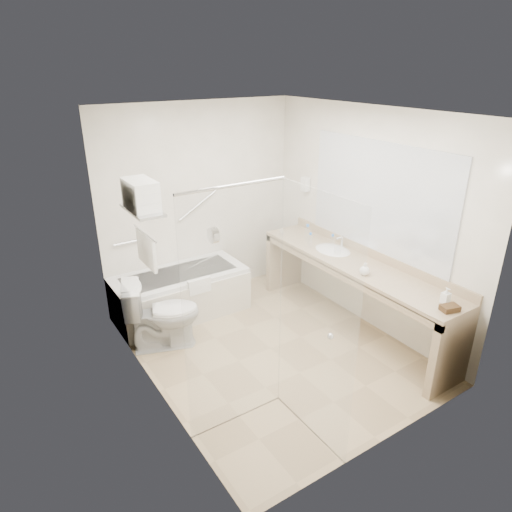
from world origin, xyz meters
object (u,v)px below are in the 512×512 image
bathtub (181,294)px  toilet (162,314)px  vanity_counter (353,279)px  amenity_basket (450,308)px  water_bottle_left (332,243)px

bathtub → toilet: bearing=-129.9°
vanity_counter → amenity_basket: 1.27m
bathtub → water_bottle_left: size_ratio=8.16×
amenity_basket → water_bottle_left: bearing=87.1°
toilet → vanity_counter: bearing=-94.6°
toilet → amenity_basket: bearing=-119.0°
bathtub → water_bottle_left: water_bottle_left is taller
amenity_basket → water_bottle_left: 1.67m
bathtub → amenity_basket: bearing=-61.0°
vanity_counter → water_bottle_left: (0.03, 0.41, 0.30)m
toilet → water_bottle_left: bearing=-83.7°
bathtub → amenity_basket: 3.08m
bathtub → toilet: toilet is taller
toilet → water_bottle_left: water_bottle_left is taller
amenity_basket → toilet: bearing=132.4°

